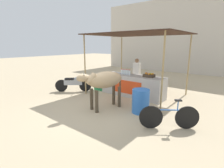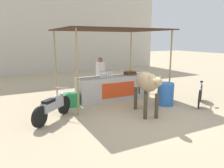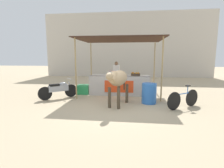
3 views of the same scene
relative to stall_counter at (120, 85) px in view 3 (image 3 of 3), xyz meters
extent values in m
plane|color=tan|center=(0.00, -2.20, -0.48)|extent=(60.00, 60.00, 0.00)
cube|color=beige|center=(0.00, 8.45, 2.55)|extent=(16.00, 0.50, 6.06)
cube|color=#B2ADA8|center=(0.00, 0.00, 0.00)|extent=(3.00, 0.80, 0.96)
cube|color=red|center=(0.00, -0.41, 0.00)|extent=(1.40, 0.02, 0.58)
cube|color=#382319|center=(0.00, 0.30, 2.29)|extent=(4.20, 3.20, 0.04)
cylinder|color=#997F51|center=(-1.89, -1.14, 0.90)|extent=(0.06, 0.06, 2.77)
cylinder|color=#997F51|center=(1.89, -1.14, 0.90)|extent=(0.06, 0.06, 2.77)
cylinder|color=#997F51|center=(-1.89, 1.74, 0.90)|extent=(0.06, 0.06, 2.77)
cylinder|color=#997F51|center=(1.89, 1.74, 0.90)|extent=(0.06, 0.06, 2.77)
cylinder|color=silver|center=(-0.57, -0.05, 0.59)|extent=(0.07, 0.07, 0.22)
cylinder|color=red|center=(-0.57, -0.05, 0.71)|extent=(0.04, 0.04, 0.03)
cylinder|color=silver|center=(-0.48, -0.05, 0.59)|extent=(0.07, 0.07, 0.22)
cylinder|color=red|center=(-0.48, -0.05, 0.71)|extent=(0.04, 0.04, 0.03)
cylinder|color=silver|center=(-0.39, -0.05, 0.59)|extent=(0.07, 0.07, 0.22)
cylinder|color=red|center=(-0.39, -0.05, 0.71)|extent=(0.04, 0.04, 0.03)
cylinder|color=silver|center=(-0.30, -0.05, 0.59)|extent=(0.07, 0.07, 0.22)
cylinder|color=red|center=(-0.30, -0.05, 0.71)|extent=(0.04, 0.04, 0.03)
cylinder|color=silver|center=(-0.21, -0.05, 0.59)|extent=(0.07, 0.07, 0.22)
cylinder|color=red|center=(-0.21, -0.05, 0.71)|extent=(0.04, 0.04, 0.03)
cylinder|color=silver|center=(-0.12, -0.05, 0.59)|extent=(0.07, 0.07, 0.22)
cylinder|color=red|center=(-0.12, -0.05, 0.71)|extent=(0.04, 0.04, 0.03)
cube|color=#3F3326|center=(0.80, 0.05, 0.54)|extent=(0.44, 0.32, 0.12)
sphere|color=orange|center=(0.82, 0.03, 0.63)|extent=(0.08, 0.08, 0.08)
sphere|color=#8CB22D|center=(0.84, 0.10, 0.63)|extent=(0.08, 0.08, 0.08)
sphere|color=orange|center=(0.84, -0.06, 0.63)|extent=(0.08, 0.08, 0.08)
sphere|color=orange|center=(0.94, -0.01, 0.63)|extent=(0.08, 0.08, 0.08)
sphere|color=orange|center=(0.62, 0.08, 0.63)|extent=(0.08, 0.08, 0.08)
sphere|color=orange|center=(0.69, 0.00, 0.63)|extent=(0.08, 0.08, 0.08)
sphere|color=orange|center=(0.84, 0.10, 0.63)|extent=(0.08, 0.08, 0.08)
sphere|color=#B21E19|center=(0.65, 0.12, 0.63)|extent=(0.08, 0.08, 0.08)
sphere|color=orange|center=(0.93, 0.14, 0.63)|extent=(0.08, 0.08, 0.08)
cylinder|color=#383842|center=(-0.24, 0.75, -0.04)|extent=(0.22, 0.22, 0.88)
cube|color=silver|center=(-0.24, 0.75, 0.68)|extent=(0.34, 0.20, 0.56)
sphere|color=#8C6647|center=(-0.24, 0.75, 1.07)|extent=(0.20, 0.20, 0.20)
cube|color=#268C4C|center=(-1.85, -0.10, -0.24)|extent=(0.60, 0.44, 0.48)
cylinder|color=blue|center=(1.34, -1.56, -0.06)|extent=(0.59, 0.59, 0.83)
ellipsoid|color=tan|center=(0.13, -1.99, 0.60)|extent=(0.88, 1.49, 0.60)
cylinder|color=#493D2C|center=(0.17, -2.51, -0.09)|extent=(0.12, 0.12, 0.78)
cylinder|color=#493D2C|center=(-0.18, -2.41, -0.09)|extent=(0.12, 0.12, 0.78)
cylinder|color=#493D2C|center=(0.44, -1.57, -0.09)|extent=(0.12, 0.12, 0.78)
cylinder|color=#493D2C|center=(0.08, -1.47, -0.09)|extent=(0.12, 0.12, 0.78)
cylinder|color=tan|center=(-0.03, -2.56, 0.71)|extent=(0.35, 0.50, 0.41)
ellipsoid|color=tan|center=(-0.12, -2.85, 0.77)|extent=(0.33, 0.48, 0.26)
cone|color=beige|center=(-0.04, -2.85, 0.91)|extent=(0.05, 0.05, 0.10)
cone|color=beige|center=(-0.18, -2.81, 0.91)|extent=(0.05, 0.05, 0.10)
cylinder|color=#493D2C|center=(0.31, -1.35, 0.33)|extent=(0.06, 0.06, 0.60)
cylinder|color=black|center=(-2.26, -0.82, -0.18)|extent=(0.50, 0.46, 0.60)
cylinder|color=black|center=(-3.16, -1.61, -0.18)|extent=(0.50, 0.46, 0.60)
cube|color=#999EA5|center=(-2.71, -1.21, 0.00)|extent=(0.79, 0.73, 0.28)
ellipsoid|color=#999EA5|center=(-2.55, -1.07, 0.16)|extent=(0.40, 0.39, 0.20)
cube|color=black|center=(-2.85, -1.33, 0.16)|extent=(0.45, 0.43, 0.10)
cylinder|color=#99999E|center=(-2.30, -0.85, 0.40)|extent=(0.39, 0.43, 0.03)
cylinder|color=#99999E|center=(-2.28, -0.83, 0.02)|extent=(0.18, 0.17, 0.49)
cylinder|color=black|center=(2.16, -2.40, -0.15)|extent=(0.55, 0.43, 0.66)
cylinder|color=black|center=(2.96, -1.79, -0.15)|extent=(0.55, 0.43, 0.66)
cylinder|color=#2659A5|center=(2.56, -2.10, 0.07)|extent=(0.70, 0.54, 0.04)
cylinder|color=#2659A5|center=(2.73, -1.96, 0.19)|extent=(0.03, 0.03, 0.28)
cube|color=black|center=(2.73, -1.96, 0.35)|extent=(0.20, 0.19, 0.04)
camera|label=1|loc=(4.19, -6.62, 1.83)|focal=28.00mm
camera|label=2|loc=(-4.01, -7.60, 1.94)|focal=35.00mm
camera|label=3|loc=(0.70, -8.72, 1.41)|focal=28.00mm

